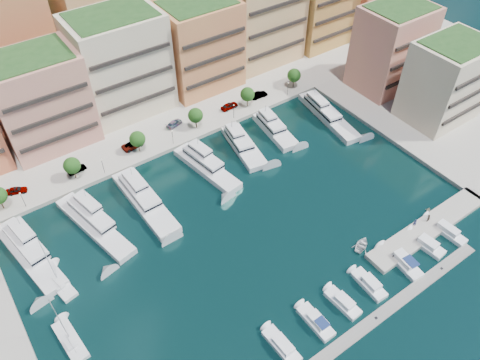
{
  "coord_description": "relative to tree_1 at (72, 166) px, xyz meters",
  "views": [
    {
      "loc": [
        -37.36,
        -50.03,
        75.05
      ],
      "look_at": [
        3.08,
        7.25,
        6.0
      ],
      "focal_mm": 35.0,
      "sensor_mm": 36.0,
      "label": 1
    }
  ],
  "objects": [
    {
      "name": "yacht_0",
      "position": [
        -15.37,
        -14.52,
        -3.53
      ],
      "size": [
        8.25,
        22.34,
        7.3
      ],
      "color": "silver",
      "rests_on": "ground"
    },
    {
      "name": "hillside",
      "position": [
        24.0,
        76.5,
        -4.74
      ],
      "size": [
        240.0,
        40.0,
        58.0
      ],
      "primitive_type": "cube",
      "color": "#1B3D19",
      "rests_on": "ground"
    },
    {
      "name": "north_quay",
      "position": [
        24.0,
        28.5,
        -4.74
      ],
      "size": [
        220.0,
        64.0,
        2.0
      ],
      "primitive_type": "cube",
      "color": "#9E998E",
      "rests_on": "ground"
    },
    {
      "name": "yacht_3",
      "position": [
        26.12,
        -13.45,
        -3.53
      ],
      "size": [
        7.18,
        19.96,
        7.3
      ],
      "color": "silver",
      "rests_on": "ground"
    },
    {
      "name": "apartment_4",
      "position": [
        44.0,
        16.49,
        8.07
      ],
      "size": [
        20.0,
        15.5,
        23.8
      ],
      "color": "#DE9453",
      "rests_on": "north_quay"
    },
    {
      "name": "yacht_1",
      "position": [
        -2.15,
        -14.93,
        -3.65
      ],
      "size": [
        8.84,
        23.03,
        7.3
      ],
      "color": "silver",
      "rests_on": "ground"
    },
    {
      "name": "tree_1",
      "position": [
        0.0,
        0.0,
        0.0
      ],
      "size": [
        3.8,
        3.8,
        5.65
      ],
      "color": "#473323",
      "rests_on": "north_quay"
    },
    {
      "name": "backblock_2",
      "position": [
        29.0,
        40.5,
        11.26
      ],
      "size": [
        26.0,
        18.0,
        30.0
      ],
      "primitive_type": "cube",
      "color": "#E4B179",
      "rests_on": "north_quay"
    },
    {
      "name": "sailboat_1",
      "position": [
        -15.35,
        -36.75,
        -4.43
      ],
      "size": [
        3.52,
        9.19,
        13.2
      ],
      "color": "silver",
      "rests_on": "ground"
    },
    {
      "name": "car_5",
      "position": [
        52.99,
        1.44,
        -2.94
      ],
      "size": [
        4.95,
        1.88,
        1.61
      ],
      "primitive_type": "imported",
      "rotation": [
        0.0,
        0.0,
        1.53
      ],
      "color": "gray",
      "rests_on": "north_quay"
    },
    {
      "name": "tree_4",
      "position": [
        48.0,
        0.0,
        0.0
      ],
      "size": [
        3.8,
        3.8,
        5.65
      ],
      "color": "#473323",
      "rests_on": "north_quay"
    },
    {
      "name": "cruiser_7",
      "position": [
        42.96,
        -58.12,
        -4.17
      ],
      "size": [
        3.7,
        9.43,
        2.66
      ],
      "color": "white",
      "rests_on": "ground"
    },
    {
      "name": "car_0",
      "position": [
        -12.25,
        2.93,
        -2.99
      ],
      "size": [
        4.73,
        3.23,
        1.5
      ],
      "primitive_type": "imported",
      "rotation": [
        0.0,
        0.0,
        1.2
      ],
      "color": "gray",
      "rests_on": "north_quay"
    },
    {
      "name": "apartment_east_b",
      "position": [
        86.0,
        -31.51,
        6.57
      ],
      "size": [
        18.0,
        14.5,
        20.8
      ],
      "color": "beige",
      "rests_on": "east_quay"
    },
    {
      "name": "person_0",
      "position": [
        51.54,
        -53.6,
        -2.79
      ],
      "size": [
        0.83,
        0.81,
        1.92
      ],
      "primitive_type": "imported",
      "rotation": [
        0.0,
        0.0,
        2.42
      ],
      "color": "navy",
      "rests_on": "finger_pier"
    },
    {
      "name": "lamppost_3",
      "position": [
        42.0,
        -2.3,
        -0.92
      ],
      "size": [
        0.3,
        0.3,
        4.2
      ],
      "color": "black",
      "rests_on": "north_quay"
    },
    {
      "name": "cruiser_3",
      "position": [
        13.18,
        -58.08,
        -4.2
      ],
      "size": [
        2.8,
        7.76,
        2.55
      ],
      "color": "white",
      "rests_on": "ground"
    },
    {
      "name": "tender_3",
      "position": [
        58.05,
        -52.3,
        -4.35
      ],
      "size": [
        1.85,
        1.73,
        0.79
      ],
      "primitive_type": "imported",
      "rotation": [
        0.0,
        0.0,
        1.91
      ],
      "color": "#C3B895",
      "rests_on": "ground"
    },
    {
      "name": "yacht_4",
      "position": [
        37.59,
        -12.35,
        -3.65
      ],
      "size": [
        7.97,
        17.66,
        7.3
      ],
      "color": "silver",
      "rests_on": "ground"
    },
    {
      "name": "car_3",
      "position": [
        27.76,
        3.86,
        -3.05
      ],
      "size": [
        5.14,
        3.25,
        1.39
      ],
      "primitive_type": "imported",
      "rotation": [
        0.0,
        0.0,
        1.87
      ],
      "color": "gray",
      "rests_on": "north_quay"
    },
    {
      "name": "sailboat_2",
      "position": [
        -13.02,
        -24.54,
        -4.43
      ],
      "size": [
        4.43,
        9.57,
        13.2
      ],
      "color": "silver",
      "rests_on": "ground"
    },
    {
      "name": "east_quay",
      "position": [
        86.0,
        -41.5,
        -4.74
      ],
      "size": [
        34.0,
        76.0,
        2.0
      ],
      "primitive_type": "cube",
      "color": "#9E998E",
      "rests_on": "ground"
    },
    {
      "name": "lamppost_2",
      "position": [
        24.0,
        -2.3,
        -0.92
      ],
      "size": [
        0.3,
        0.3,
        4.2
      ],
      "color": "black",
      "rests_on": "north_quay"
    },
    {
      "name": "lamppost_4",
      "position": [
        60.0,
        -2.3,
        -0.92
      ],
      "size": [
        0.3,
        0.3,
        4.2
      ],
      "color": "black",
      "rests_on": "north_quay"
    },
    {
      "name": "apartment_2",
      "position": [
        1.0,
        16.49,
        7.57
      ],
      "size": [
        20.0,
        15.5,
        22.8
      ],
      "color": "tan",
      "rests_on": "north_quay"
    },
    {
      "name": "person_1",
      "position": [
        54.78,
        -54.33,
        -2.86
      ],
      "size": [
        0.9,
        0.72,
        1.78
      ],
      "primitive_type": "imported",
      "rotation": [
        0.0,
        0.0,
        3.2
      ],
      "color": "#4C3E2D",
      "rests_on": "finger_pier"
    },
    {
      "name": "cruiser_9",
      "position": [
        56.2,
        -58.1,
        -4.2
      ],
      "size": [
        2.78,
        9.1,
        2.55
      ],
      "color": "white",
      "rests_on": "ground"
    },
    {
      "name": "tree_2",
      "position": [
        16.0,
        0.0,
        0.0
      ],
      "size": [
        3.8,
        3.8,
        5.65
      ],
      "color": "#473323",
      "rests_on": "north_quay"
    },
    {
      "name": "car_1",
      "position": [
        1.03,
        1.78,
        -3.04
      ],
      "size": [
        4.38,
        1.8,
        1.41
      ],
      "primitive_type": "imported",
      "rotation": [
        0.0,
        0.0,
        1.64
      ],
      "color": "gray",
      "rests_on": "north_quay"
    },
    {
      "name": "yacht_6",
      "position": [
        62.95,
        -14.88,
        -3.53
      ],
      "size": [
        7.85,
        23.09,
        7.3
      ],
      "color": "silver",
      "rests_on": "ground"
    },
    {
      "name": "yacht_2",
      "position": [
        9.47,
        -14.74,
        -3.53
      ],
      "size": [
        5.51,
        22.45,
        7.3
      ],
      "color": "silver",
      "rests_on": "ground"
    },
    {
      "name": "cruiser_4",
      "position": [
        20.79,
        -58.1,
        -4.17
      ],
      "size": [
        2.64,
        7.48,
        2.66
      ],
      "color": "white",
      "rests_on": "ground"
    },
    {
      "name": "ground",
      "position": [
        24.0,
        -33.5,
        -4.74
      ],
      "size": [
        400.0,
        400.0,
        0.0
      ],
      "primitive_type": "plane",
      "color": "black",
      "rests_on": "ground"
    },
    {
      "name": "tree_5",
      "position": [
        64.0,
        0.0,
        0.0
      ],
      "size": [
        3.8,
        3.8,
        5.65
      ],
      "color": "#473323",
      "rests_on": "north_quay"
    },
    {
      "name": "car_2",
      "position": [
        15.47,
        2.27,
        -2.96
      ],
      "size": [
        5.88,
        3.22,
        1.56
      ],
      "primitive_type": "imported",
      "rotation": [
        0.0,
        0.0,
        1.69
      ],
      "color": "gray",
      "rests_on": "north_quay"
    },
    {
      "name": "tender_0",
      "position": [
        39.52,
        -50.76,
        -4.29
      ],
      "size": [
        5.23,
        4.56,
        0.9
      ],
      "primitive_type": "imported",
      "rotation": [
        0.0,
        0.0,
        1.97
      ],
      "color": "white",
      "rests_on": "ground"
    },
    {
      "name": "finger_pier",
      "position": [
        54.0,
        -55.5,
        -4.74
      ],
      "size": [
        32.0,
        5.0,
        2.0
      ],
      "primitive_type": "cube",
      "color": "#9E998E",
      "rests_on": "ground"
    },
    {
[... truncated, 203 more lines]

